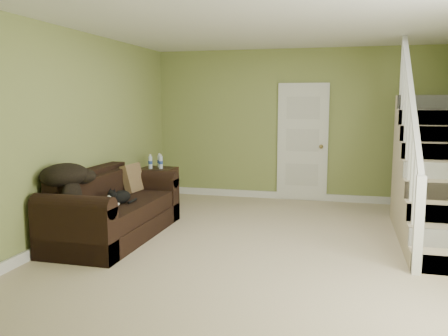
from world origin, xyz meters
The scene contains 15 objects.
floor centered at (0.00, 0.00, 0.00)m, with size 5.00×5.50×0.01m, color #CCB793.
ceiling centered at (0.00, 0.00, 2.60)m, with size 5.00×5.50×0.01m, color white.
wall_back centered at (0.00, 2.75, 1.30)m, with size 5.00×0.04×2.60m, color #86934F.
wall_front centered at (0.00, -2.75, 1.30)m, with size 5.00×0.04×2.60m, color #86934F.
wall_left centered at (-2.50, 0.00, 1.30)m, with size 0.04×5.50×2.60m, color #86934F.
baseboard_back centered at (0.00, 2.72, 0.06)m, with size 5.00×0.04×0.12m, color white.
baseboard_left centered at (-2.47, 0.00, 0.06)m, with size 0.04×5.50×0.12m, color white.
door centered at (0.10, 2.71, 1.01)m, with size 0.86×0.12×2.02m.
staircase centered at (1.99, 0.97, 0.64)m, with size 1.00×2.51×2.82m.
sofa centered at (-2.02, -0.17, 0.32)m, with size 0.93×2.16×0.85m.
side_table centered at (-2.12, 1.54, 0.33)m, with size 0.57×0.57×0.87m.
cat centered at (-1.84, -0.30, 0.55)m, with size 0.24×0.46×0.22m.
banana centered at (-1.89, -0.69, 0.49)m, with size 0.05×0.18×0.05m, color yellow.
throw_pillow centered at (-2.06, 0.53, 0.65)m, with size 0.10×0.39×0.39m, color #4A2D1D.
throw_blanket centered at (-2.28, -0.79, 0.88)m, with size 0.49×0.64×0.27m, color black.
Camera 1 is at (0.83, -5.50, 1.72)m, focal length 38.00 mm.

